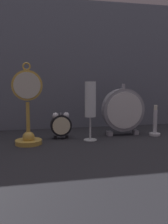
{
  "coord_description": "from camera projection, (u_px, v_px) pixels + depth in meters",
  "views": [
    {
      "loc": [
        -0.21,
        -0.89,
        0.23
      ],
      "look_at": [
        0.0,
        0.08,
        0.11
      ],
      "focal_mm": 40.0,
      "sensor_mm": 36.0,
      "label": 1
    }
  ],
  "objects": [
    {
      "name": "alarm_clock_twin_bell",
      "position": [
        61.0,
        124.0,
        1.0
      ],
      "size": [
        0.09,
        0.03,
        0.11
      ],
      "color": "black",
      "rests_on": "ground_plane"
    },
    {
      "name": "ground_plane",
      "position": [
        88.0,
        143.0,
        0.94
      ],
      "size": [
        4.0,
        4.0,
        0.0
      ],
      "primitive_type": "plane",
      "color": "#232328"
    },
    {
      "name": "pocket_watch_on_stand",
      "position": [
        28.0,
        112.0,
        0.91
      ],
      "size": [
        0.11,
        0.1,
        0.3
      ],
      "color": "gold",
      "rests_on": "ground_plane"
    },
    {
      "name": "champagne_flute",
      "position": [
        90.0,
        103.0,
        0.97
      ],
      "size": [
        0.05,
        0.05,
        0.23
      ],
      "color": "silver",
      "rests_on": "ground_plane"
    },
    {
      "name": "fabric_backdrop_drape",
      "position": [
        73.0,
        65.0,
        1.21
      ],
      "size": [
        1.58,
        0.01,
        0.61
      ],
      "primitive_type": "cube",
      "color": "slate",
      "rests_on": "ground_plane"
    },
    {
      "name": "brass_candlestick",
      "position": [
        155.0,
        126.0,
        1.06
      ],
      "size": [
        0.05,
        0.05,
        0.13
      ],
      "color": "silver",
      "rests_on": "ground_plane"
    },
    {
      "name": "mantel_clock_silver",
      "position": [
        123.0,
        110.0,
        1.06
      ],
      "size": [
        0.18,
        0.04,
        0.22
      ],
      "color": "gray",
      "rests_on": "ground_plane"
    }
  ]
}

